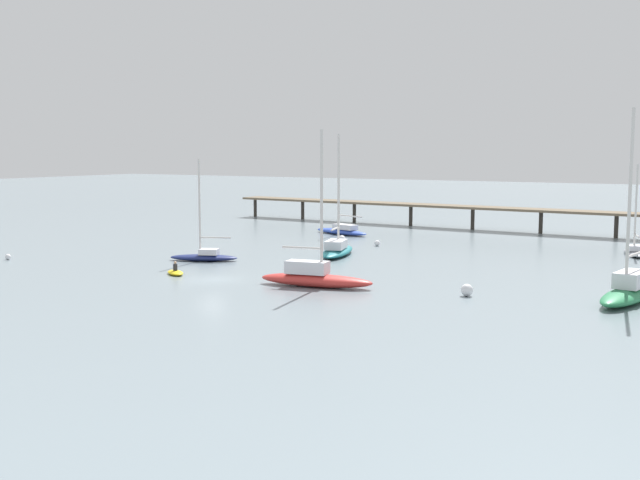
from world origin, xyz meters
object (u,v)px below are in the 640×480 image
(sailboat_navy, at_px, (204,255))
(sailboat_teal, at_px, (337,248))
(sailboat_red, at_px, (314,276))
(sailboat_blue, at_px, (342,229))
(mooring_buoy_outer, at_px, (8,257))
(sailboat_green, at_px, (628,289))
(mooring_buoy_near, at_px, (342,239))
(mooring_buoy_far, at_px, (377,243))
(sailboat_gray, at_px, (635,250))
(mooring_buoy_inner, at_px, (467,290))
(dinghy_yellow, at_px, (175,272))
(pier, at_px, (547,202))

(sailboat_navy, height_order, sailboat_teal, sailboat_teal)
(sailboat_red, bearing_deg, sailboat_navy, 157.23)
(sailboat_blue, height_order, mooring_buoy_outer, sailboat_blue)
(sailboat_blue, distance_m, sailboat_green, 46.88)
(mooring_buoy_near, bearing_deg, sailboat_navy, -102.78)
(sailboat_teal, height_order, mooring_buoy_far, sailboat_teal)
(sailboat_gray, height_order, mooring_buoy_inner, sailboat_gray)
(sailboat_red, bearing_deg, sailboat_teal, 113.56)
(mooring_buoy_outer, bearing_deg, sailboat_blue, 64.94)
(sailboat_teal, bearing_deg, mooring_buoy_near, 116.30)
(sailboat_blue, relative_size, sailboat_teal, 0.84)
(sailboat_navy, height_order, dinghy_yellow, sailboat_navy)
(mooring_buoy_inner, relative_size, mooring_buoy_outer, 1.62)
(sailboat_gray, xyz_separation_m, sailboat_red, (-18.22, -31.43, 0.27))
(pier, distance_m, mooring_buoy_near, 27.67)
(sailboat_red, distance_m, sailboat_teal, 17.79)
(sailboat_blue, bearing_deg, sailboat_red, -64.44)
(pier, distance_m, sailboat_teal, 33.40)
(sailboat_navy, bearing_deg, sailboat_gray, 35.71)
(pier, relative_size, mooring_buoy_inner, 73.81)
(sailboat_gray, xyz_separation_m, mooring_buoy_inner, (-6.77, -29.32, -0.11))
(mooring_buoy_far, relative_size, mooring_buoy_outer, 1.14)
(sailboat_gray, bearing_deg, sailboat_teal, -149.16)
(sailboat_blue, bearing_deg, sailboat_navy, -90.19)
(sailboat_gray, height_order, mooring_buoy_near, sailboat_gray)
(pier, xyz_separation_m, sailboat_red, (-5.54, -47.05, -3.08))
(sailboat_green, xyz_separation_m, sailboat_red, (-21.75, -5.69, -0.05))
(pier, relative_size, dinghy_yellow, 23.61)
(sailboat_green, bearing_deg, sailboat_teal, 159.81)
(sailboat_blue, distance_m, mooring_buoy_outer, 39.33)
(sailboat_green, distance_m, dinghy_yellow, 35.39)
(sailboat_navy, bearing_deg, sailboat_green, -1.62)
(sailboat_navy, distance_m, sailboat_green, 37.87)
(sailboat_teal, bearing_deg, sailboat_red, -66.44)
(sailboat_gray, xyz_separation_m, sailboat_green, (3.53, -25.74, 0.32))
(sailboat_gray, distance_m, sailboat_teal, 29.50)
(pier, distance_m, sailboat_navy, 45.86)
(sailboat_navy, distance_m, mooring_buoy_outer, 18.82)
(mooring_buoy_inner, bearing_deg, mooring_buoy_outer, -174.48)
(sailboat_gray, height_order, mooring_buoy_outer, sailboat_gray)
(mooring_buoy_near, xyz_separation_m, mooring_buoy_outer, (-20.88, -27.92, -0.15))
(sailboat_green, bearing_deg, mooring_buoy_far, 145.94)
(dinghy_yellow, height_order, mooring_buoy_inner, dinghy_yellow)
(sailboat_blue, height_order, sailboat_red, sailboat_red)
(sailboat_navy, relative_size, mooring_buoy_outer, 17.44)
(pier, relative_size, mooring_buoy_outer, 119.28)
(sailboat_gray, bearing_deg, sailboat_red, -120.10)
(sailboat_red, relative_size, mooring_buoy_far, 19.16)
(mooring_buoy_near, bearing_deg, sailboat_blue, 118.70)
(sailboat_blue, xyz_separation_m, mooring_buoy_outer, (-16.66, -35.63, -0.35))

